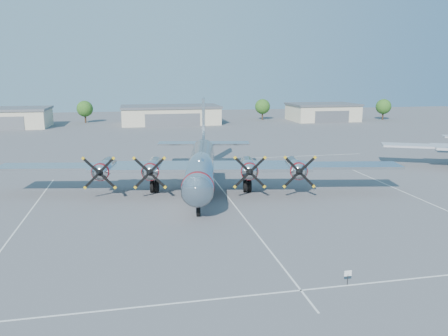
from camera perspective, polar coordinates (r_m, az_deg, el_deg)
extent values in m
plane|color=#4E4E51|center=(50.89, 0.89, -4.28)|extent=(260.00, 260.00, 0.00)
cube|color=silver|center=(46.42, -25.39, -7.13)|extent=(0.15, 40.00, 0.01)
cube|color=silver|center=(46.24, 2.24, -5.99)|extent=(0.15, 40.00, 0.01)
cube|color=silver|center=(55.59, 24.90, -4.01)|extent=(0.15, 40.00, 0.01)
cube|color=silver|center=(31.27, 10.01, -15.46)|extent=(60.00, 0.15, 0.01)
cube|color=silver|center=(74.81, -3.27, 1.04)|extent=(60.00, 0.15, 0.01)
cube|color=beige|center=(134.65, -26.54, 5.77)|extent=(22.00, 14.00, 4.80)
cube|color=slate|center=(134.44, -26.65, 6.91)|extent=(22.60, 14.60, 0.60)
cube|color=beige|center=(130.63, -6.99, 6.79)|extent=(28.00, 14.00, 4.80)
cube|color=slate|center=(130.41, -7.02, 7.97)|extent=(28.60, 14.60, 0.60)
cube|color=slate|center=(123.69, -6.71, 6.22)|extent=(15.40, 0.20, 3.60)
cube|color=beige|center=(142.79, 12.73, 7.04)|extent=(20.00, 14.00, 4.80)
cube|color=slate|center=(142.59, 12.78, 8.12)|extent=(20.60, 14.60, 0.60)
cube|color=slate|center=(136.48, 13.93, 6.50)|extent=(11.00, 0.20, 3.60)
cylinder|color=#382619|center=(139.00, -17.65, 6.22)|extent=(0.50, 0.50, 2.80)
sphere|color=#1D4E16|center=(138.76, -17.72, 7.38)|extent=(4.80, 4.80, 4.80)
cylinder|color=#382619|center=(142.19, 5.03, 6.86)|extent=(0.50, 0.50, 2.80)
sphere|color=#1D4E16|center=(141.96, 5.05, 8.00)|extent=(4.80, 4.80, 4.80)
cylinder|color=#382619|center=(150.48, 20.03, 6.47)|extent=(0.50, 0.50, 2.80)
sphere|color=#1D4E16|center=(150.26, 20.11, 7.55)|extent=(4.80, 4.80, 4.80)
cylinder|color=black|center=(32.54, 15.84, -13.82)|extent=(0.06, 0.06, 0.81)
cube|color=white|center=(32.34, 15.89, -13.09)|extent=(0.56, 0.06, 0.40)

